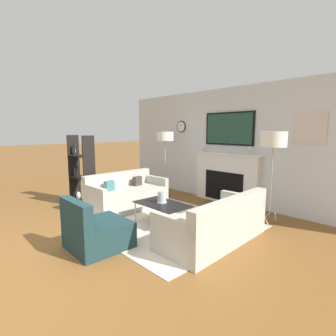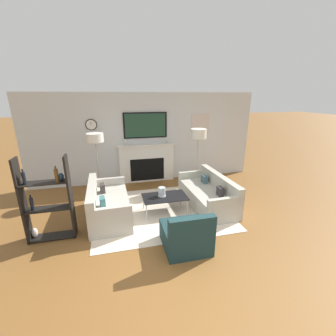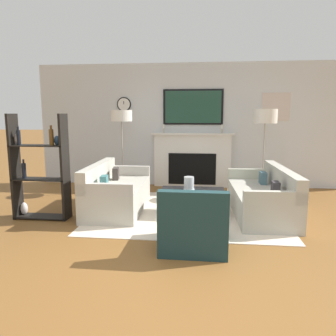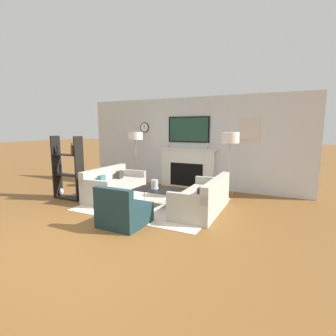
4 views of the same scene
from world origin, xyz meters
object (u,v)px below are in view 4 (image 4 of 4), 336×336
object	(u,v)px
hurricane_candle	(155,185)
floor_lamp_right	(230,138)
couch_left	(114,187)
couch_right	(203,199)
floor_lamp_left	(135,137)
shelf_unit	(67,169)
armchair	(123,212)
coffee_table	(156,190)

from	to	relation	value
hurricane_candle	floor_lamp_right	world-z (taller)	floor_lamp_right
hurricane_candle	floor_lamp_right	size ratio (longest dim) A/B	0.12
couch_left	couch_right	xyz separation A→B (m)	(2.41, 0.00, -0.01)
hurricane_candle	floor_lamp_left	xyz separation A→B (m)	(-1.45, 1.40, 1.06)
floor_lamp_right	shelf_unit	world-z (taller)	floor_lamp_right
hurricane_candle	floor_lamp_right	bearing A→B (deg)	45.08
armchair	coffee_table	size ratio (longest dim) A/B	0.80
floor_lamp_left	floor_lamp_right	bearing A→B (deg)	-0.00
couch_right	armchair	xyz separation A→B (m)	(-1.05, -1.45, -0.02)
armchair	floor_lamp_left	bearing A→B (deg)	119.26
couch_right	coffee_table	distance (m)	1.13
couch_right	shelf_unit	distance (m)	3.52
armchair	floor_lamp_right	bearing A→B (deg)	65.65
coffee_table	hurricane_candle	bearing A→B (deg)	142.32
couch_left	floor_lamp_left	distance (m)	1.86
floor_lamp_right	couch_left	bearing A→B (deg)	-152.67
armchair	floor_lamp_right	distance (m)	3.34
couch_right	floor_lamp_left	bearing A→B (deg)	152.75
couch_right	shelf_unit	size ratio (longest dim) A/B	1.19
armchair	coffee_table	bearing A→B (deg)	92.86
couch_right	coffee_table	size ratio (longest dim) A/B	1.88
couch_left	floor_lamp_left	size ratio (longest dim) A/B	1.02
floor_lamp_left	shelf_unit	bearing A→B (deg)	-113.29
couch_left	hurricane_candle	world-z (taller)	couch_left
armchair	shelf_unit	bearing A→B (deg)	159.25
coffee_table	floor_lamp_left	size ratio (longest dim) A/B	0.60
couch_left	armchair	size ratio (longest dim) A/B	2.12
couch_right	floor_lamp_left	xyz separation A→B (m)	(-2.63, 1.35, 1.27)
couch_right	floor_lamp_right	world-z (taller)	floor_lamp_right
hurricane_candle	floor_lamp_right	distance (m)	2.24
armchair	coffee_table	distance (m)	1.37
couch_left	coffee_table	size ratio (longest dim) A/B	1.70
floor_lamp_right	shelf_unit	xyz separation A→B (m)	(-3.66, -1.90, -0.78)
couch_left	floor_lamp_left	bearing A→B (deg)	99.22
floor_lamp_left	armchair	bearing A→B (deg)	-60.74
coffee_table	shelf_unit	world-z (taller)	shelf_unit
hurricane_candle	shelf_unit	size ratio (longest dim) A/B	0.13
couch_right	shelf_unit	bearing A→B (deg)	-170.96
armchair	hurricane_candle	distance (m)	1.43
hurricane_candle	shelf_unit	world-z (taller)	shelf_unit
coffee_table	shelf_unit	size ratio (longest dim) A/B	0.63
coffee_table	armchair	bearing A→B (deg)	-87.14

